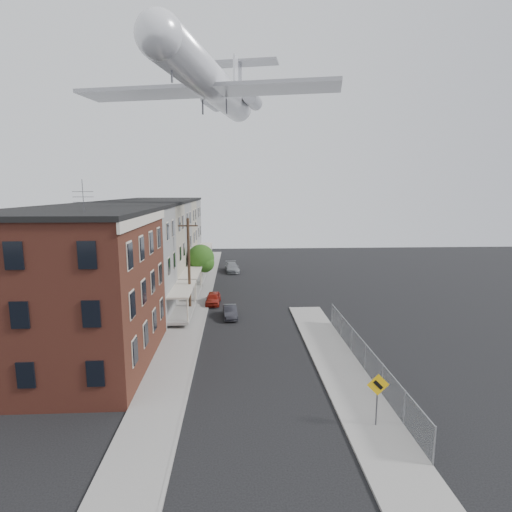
{
  "coord_description": "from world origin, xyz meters",
  "views": [
    {
      "loc": [
        -1.2,
        -18.7,
        11.55
      ],
      "look_at": [
        0.06,
        6.28,
        7.39
      ],
      "focal_mm": 28.0,
      "sensor_mm": 36.0,
      "label": 1
    }
  ],
  "objects": [
    {
      "name": "car_far",
      "position": [
        -1.8,
        37.08,
        0.65
      ],
      "size": [
        2.28,
        4.66,
        1.31
      ],
      "primitive_type": "imported",
      "rotation": [
        0.0,
        0.0,
        0.1
      ],
      "color": "gray",
      "rests_on": "ground"
    },
    {
      "name": "utility_pole",
      "position": [
        -5.6,
        18.0,
        4.67
      ],
      "size": [
        1.8,
        0.26,
        9.0
      ],
      "color": "black",
      "rests_on": "ground"
    },
    {
      "name": "ground",
      "position": [
        0.0,
        0.0,
        0.0
      ],
      "size": [
        120.0,
        120.0,
        0.0
      ],
      "primitive_type": "plane",
      "color": "black",
      "rests_on": "ground"
    },
    {
      "name": "corner_building",
      "position": [
        -12.0,
        7.0,
        5.16
      ],
      "size": [
        10.31,
        12.3,
        12.15
      ],
      "color": "#351311",
      "rests_on": "ground"
    },
    {
      "name": "street_tree",
      "position": [
        -5.27,
        27.92,
        3.45
      ],
      "size": [
        3.22,
        3.2,
        5.2
      ],
      "color": "black",
      "rests_on": "ground"
    },
    {
      "name": "curb_right",
      "position": [
        4.05,
        6.0,
        0.07
      ],
      "size": [
        0.15,
        26.0,
        0.14
      ],
      "primitive_type": "cube",
      "color": "gray",
      "rests_on": "ground"
    },
    {
      "name": "sidewalk_left",
      "position": [
        -5.5,
        24.0,
        0.06
      ],
      "size": [
        3.0,
        62.0,
        0.12
      ],
      "primitive_type": "cube",
      "color": "gray",
      "rests_on": "ground"
    },
    {
      "name": "warning_sign",
      "position": [
        5.6,
        -1.03,
        1.88
      ],
      "size": [
        1.1,
        0.11,
        2.8
      ],
      "color": "#515156",
      "rests_on": "ground"
    },
    {
      "name": "row_house_d",
      "position": [
        -11.96,
        37.5,
        5.13
      ],
      "size": [
        11.98,
        7.0,
        10.3
      ],
      "color": "#73695B",
      "rests_on": "ground"
    },
    {
      "name": "curb_left",
      "position": [
        -4.05,
        24.0,
        0.07
      ],
      "size": [
        0.15,
        62.0,
        0.14
      ],
      "primitive_type": "cube",
      "color": "gray",
      "rests_on": "ground"
    },
    {
      "name": "row_house_c",
      "position": [
        -11.96,
        30.5,
        5.13
      ],
      "size": [
        11.98,
        7.0,
        10.3
      ],
      "color": "slate",
      "rests_on": "ground"
    },
    {
      "name": "sidewalk_right",
      "position": [
        5.5,
        6.0,
        0.06
      ],
      "size": [
        3.0,
        26.0,
        0.12
      ],
      "primitive_type": "cube",
      "color": "gray",
      "rests_on": "ground"
    },
    {
      "name": "row_house_e",
      "position": [
        -11.96,
        44.5,
        5.13
      ],
      "size": [
        11.98,
        7.0,
        10.3
      ],
      "color": "slate",
      "rests_on": "ground"
    },
    {
      "name": "row_house_a",
      "position": [
        -11.96,
        16.5,
        5.13
      ],
      "size": [
        11.98,
        7.0,
        10.3
      ],
      "color": "slate",
      "rests_on": "ground"
    },
    {
      "name": "airplane",
      "position": [
        -3.36,
        23.47,
        21.91
      ],
      "size": [
        25.38,
        29.01,
        8.34
      ],
      "color": "white",
      "rests_on": "ground"
    },
    {
      "name": "row_house_b",
      "position": [
        -11.96,
        23.5,
        5.13
      ],
      "size": [
        11.98,
        7.0,
        10.3
      ],
      "color": "#73695B",
      "rests_on": "ground"
    },
    {
      "name": "chainlink_fence",
      "position": [
        7.0,
        5.0,
        1.0
      ],
      "size": [
        0.06,
        18.06,
        1.9
      ],
      "color": "gray",
      "rests_on": "ground"
    },
    {
      "name": "car_mid",
      "position": [
        -1.8,
        16.47,
        0.55
      ],
      "size": [
        1.45,
        3.45,
        1.11
      ],
      "primitive_type": "imported",
      "rotation": [
        0.0,
        0.0,
        0.08
      ],
      "color": "black",
      "rests_on": "ground"
    },
    {
      "name": "car_near",
      "position": [
        -3.6,
        20.97,
        0.6
      ],
      "size": [
        1.51,
        3.58,
        1.21
      ],
      "primitive_type": "imported",
      "rotation": [
        0.0,
        0.0,
        -0.02
      ],
      "color": "maroon",
      "rests_on": "ground"
    }
  ]
}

